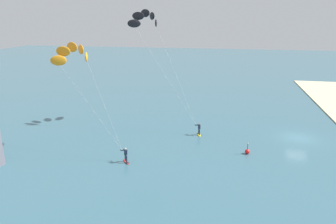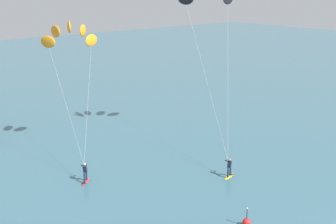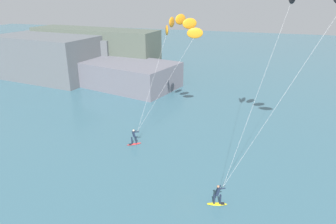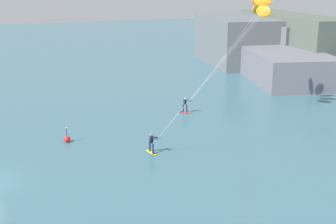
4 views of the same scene
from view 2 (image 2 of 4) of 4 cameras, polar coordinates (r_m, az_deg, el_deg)
The scene contains 2 objects.
kitesurfer_mid_water at distance 41.46m, azimuth -12.51°, elevation 9.09°, with size 6.27×8.97×12.55m.
marker_buoy at distance 31.18m, azimuth 10.09°, elevation -13.79°, with size 0.56×0.56×1.38m.
Camera 2 is at (-27.64, -9.91, 15.75)m, focal length 47.27 mm.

